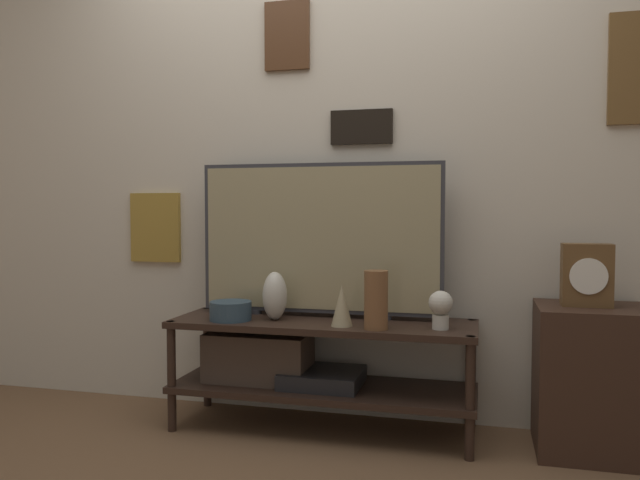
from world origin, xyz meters
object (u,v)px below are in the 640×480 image
at_px(vase_slim_bronze, 342,305).
at_px(vase_urn_stoneware, 275,296).
at_px(vase_wide_bowl, 231,311).
at_px(vase_tall_ceramic, 376,300).
at_px(mantel_clock, 587,275).
at_px(television, 320,238).
at_px(decorative_bust, 441,307).

bearing_deg(vase_slim_bronze, vase_urn_stoneware, 167.11).
xyz_separation_m(vase_wide_bowl, vase_tall_ceramic, (0.68, -0.05, 0.08)).
xyz_separation_m(vase_tall_ceramic, mantel_clock, (0.85, 0.17, 0.11)).
xyz_separation_m(television, vase_wide_bowl, (-0.37, -0.19, -0.33)).
bearing_deg(vase_wide_bowl, vase_slim_bronze, -1.54).
xyz_separation_m(television, decorative_bust, (0.57, -0.17, -0.28)).
height_order(vase_wide_bowl, vase_tall_ceramic, vase_tall_ceramic).
height_order(vase_slim_bronze, vase_tall_ceramic, vase_tall_ceramic).
relative_size(television, mantel_clock, 4.45).
bearing_deg(decorative_bust, vase_tall_ceramic, -165.15).
xyz_separation_m(vase_wide_bowl, decorative_bust, (0.95, 0.02, 0.05)).
relative_size(vase_tall_ceramic, mantel_clock, 0.96).
height_order(vase_tall_ceramic, mantel_clock, mantel_clock).
bearing_deg(vase_wide_bowl, television, 27.03).
bearing_deg(vase_slim_bronze, decorative_bust, 4.91).
height_order(television, vase_urn_stoneware, television).
relative_size(vase_urn_stoneware, mantel_clock, 0.85).
height_order(vase_slim_bronze, vase_urn_stoneware, vase_urn_stoneware).
bearing_deg(vase_urn_stoneware, decorative_bust, -3.04).
relative_size(vase_slim_bronze, vase_wide_bowl, 0.95).
relative_size(vase_slim_bronze, vase_tall_ceramic, 0.73).
height_order(television, vase_wide_bowl, television).
distance_m(vase_slim_bronze, decorative_bust, 0.42).
xyz_separation_m(vase_urn_stoneware, vase_tall_ceramic, (0.49, -0.11, 0.01)).
height_order(vase_urn_stoneware, mantel_clock, mantel_clock).
height_order(vase_tall_ceramic, decorative_bust, vase_tall_ceramic).
relative_size(vase_slim_bronze, vase_urn_stoneware, 0.82).
xyz_separation_m(vase_wide_bowl, vase_urn_stoneware, (0.19, 0.06, 0.07)).
distance_m(television, vase_slim_bronze, 0.38).
distance_m(television, vase_tall_ceramic, 0.46).
bearing_deg(television, mantel_clock, -3.59).
bearing_deg(mantel_clock, vase_slim_bronze, -172.57).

